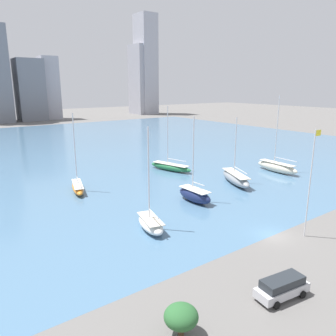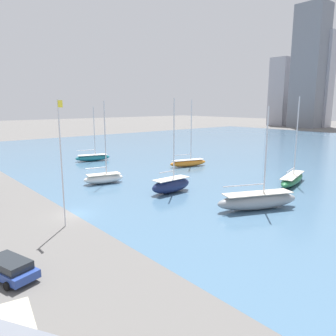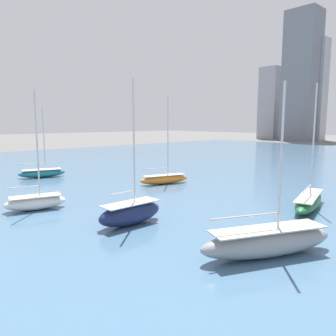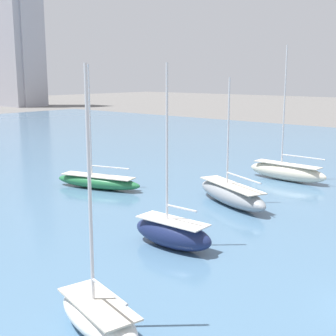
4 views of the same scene
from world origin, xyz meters
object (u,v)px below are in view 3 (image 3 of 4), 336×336
sailboat_orange (164,178)px  sailboat_gray (268,241)px  sailboat_green (309,201)px  sailboat_navy (131,213)px  sailboat_teal (42,173)px  sailboat_white (36,202)px

sailboat_orange → sailboat_gray: sailboat_orange is taller
sailboat_orange → sailboat_green: sailboat_green is taller
sailboat_navy → sailboat_teal: bearing=171.5°
sailboat_teal → sailboat_green: sailboat_green is taller
sailboat_navy → sailboat_gray: (12.93, 3.07, -0.05)m
sailboat_gray → sailboat_teal: bearing=-157.7°
sailboat_orange → sailboat_gray: 29.43m
sailboat_orange → sailboat_gray: size_ratio=1.09×
sailboat_green → sailboat_white: bearing=-147.3°
sailboat_teal → sailboat_gray: 45.65m
sailboat_teal → sailboat_navy: bearing=8.5°
sailboat_teal → sailboat_navy: (32.71, -4.27, 0.34)m
sailboat_white → sailboat_gray: sailboat_white is taller
sailboat_green → sailboat_navy: sailboat_green is taller
sailboat_teal → sailboat_orange: bearing=47.8°
sailboat_white → sailboat_teal: bearing=170.7°
sailboat_teal → sailboat_green: size_ratio=0.87×
sailboat_white → sailboat_orange: (-1.76, 21.05, -0.05)m
sailboat_teal → sailboat_white: bearing=-7.2°
sailboat_orange → sailboat_green: 22.37m
sailboat_white → sailboat_gray: size_ratio=1.06×
sailboat_teal → sailboat_gray: (45.64, -1.21, 0.29)m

